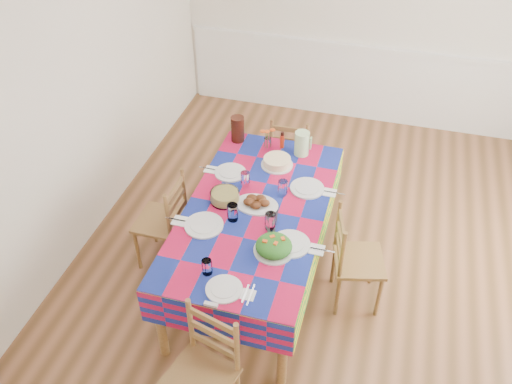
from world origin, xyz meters
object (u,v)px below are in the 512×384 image
dining_table (255,217)px  green_pitcher (302,143)px  chair_near (203,373)px  tea_pitcher (238,129)px  chair_far (290,154)px  meat_platter (256,203)px  chair_right (354,260)px  chair_left (164,221)px

dining_table → green_pitcher: size_ratio=9.09×
dining_table → chair_near: chair_near is taller
tea_pitcher → chair_far: (0.40, 0.38, -0.45)m
chair_near → meat_platter: bearing=105.8°
meat_platter → green_pitcher: (0.19, 0.76, 0.08)m
green_pitcher → chair_right: size_ratio=0.24×
dining_table → green_pitcher: bearing=77.2°
tea_pitcher → chair_near: (0.41, -2.08, -0.43)m
dining_table → chair_near: size_ratio=2.16×
dining_table → chair_right: size_ratio=2.22×
chair_right → meat_platter: bearing=71.9°
green_pitcher → chair_left: 1.32m
green_pitcher → tea_pitcher: size_ratio=0.92×
chair_right → chair_near: bearing=133.4°
meat_platter → chair_near: bearing=-89.3°
green_pitcher → chair_far: green_pitcher is taller
tea_pitcher → chair_left: (-0.38, -0.85, -0.44)m
chair_near → chair_right: chair_near is taller
chair_left → chair_right: 1.56m
green_pitcher → chair_right: bearing=-53.4°
chair_far → meat_platter: bearing=87.6°
chair_near → chair_left: 1.47m
tea_pitcher → chair_left: size_ratio=0.26×
dining_table → green_pitcher: green_pitcher is taller
meat_platter → chair_far: 1.25m
meat_platter → chair_near: size_ratio=0.37×
green_pitcher → chair_left: (-0.96, -0.80, -0.43)m
chair_near → chair_far: 2.47m
meat_platter → tea_pitcher: 0.91m
tea_pitcher → chair_far: bearing=43.5°
chair_near → chair_right: size_ratio=1.02×
chair_far → chair_right: bearing=120.0°
dining_table → tea_pitcher: (-0.40, 0.85, 0.20)m
tea_pitcher → chair_near: size_ratio=0.26×
chair_far → chair_right: 1.47m
tea_pitcher → chair_far: tea_pitcher is taller
green_pitcher → chair_near: 2.08m
meat_platter → chair_right: 0.86m
dining_table → chair_left: chair_left is taller
green_pitcher → chair_left: size_ratio=0.24×
tea_pitcher → green_pitcher: bearing=-5.0°
green_pitcher → chair_near: bearing=-94.8°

